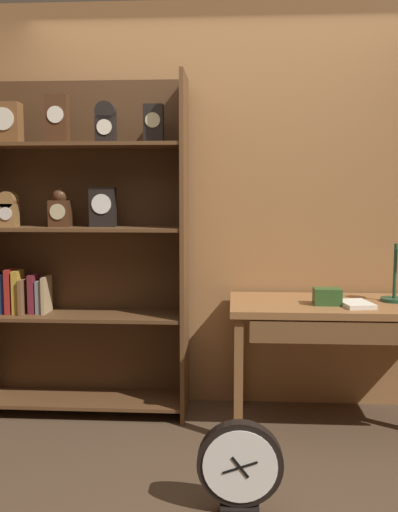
{
  "coord_description": "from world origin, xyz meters",
  "views": [
    {
      "loc": [
        0.06,
        -2.39,
        1.38
      ],
      "look_at": [
        -0.14,
        0.78,
        1.04
      ],
      "focal_mm": 39.5,
      "sensor_mm": 36.0,
      "label": 1
    }
  ],
  "objects_px": {
    "toolbox_small": "(327,297)",
    "round_clock_large": "(240,467)",
    "open_repair_manual": "(356,304)",
    "bookshelf": "(78,245)",
    "workbench": "(353,317)"
  },
  "relations": [
    {
      "from": "bookshelf",
      "to": "toolbox_small",
      "type": "bearing_deg",
      "value": -8.39
    },
    {
      "from": "round_clock_large",
      "to": "workbench",
      "type": "bearing_deg",
      "value": 55.27
    },
    {
      "from": "open_repair_manual",
      "to": "round_clock_large",
      "type": "bearing_deg",
      "value": -138.05
    },
    {
      "from": "workbench",
      "to": "toolbox_small",
      "type": "relative_size",
      "value": 9.24
    },
    {
      "from": "workbench",
      "to": "bookshelf",
      "type": "bearing_deg",
      "value": 174.16
    },
    {
      "from": "open_repair_manual",
      "to": "toolbox_small",
      "type": "bearing_deg",
      "value": 156.1
    },
    {
      "from": "toolbox_small",
      "to": "round_clock_large",
      "type": "height_order",
      "value": "toolbox_small"
    },
    {
      "from": "bookshelf",
      "to": "open_repair_manual",
      "type": "xyz_separation_m",
      "value": [
        1.67,
        -0.26,
        -0.31
      ]
    },
    {
      "from": "toolbox_small",
      "to": "round_clock_large",
      "type": "relative_size",
      "value": 0.37
    },
    {
      "from": "bookshelf",
      "to": "open_repair_manual",
      "type": "relative_size",
      "value": 9.53
    },
    {
      "from": "workbench",
      "to": "open_repair_manual",
      "type": "relative_size",
      "value": 6.51
    },
    {
      "from": "round_clock_large",
      "to": "toolbox_small",
      "type": "bearing_deg",
      "value": 60.82
    },
    {
      "from": "bookshelf",
      "to": "workbench",
      "type": "height_order",
      "value": "bookshelf"
    },
    {
      "from": "toolbox_small",
      "to": "open_repair_manual",
      "type": "relative_size",
      "value": 0.7
    },
    {
      "from": "toolbox_small",
      "to": "round_clock_large",
      "type": "xyz_separation_m",
      "value": [
        -0.51,
        -0.91,
        -0.59
      ]
    }
  ]
}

